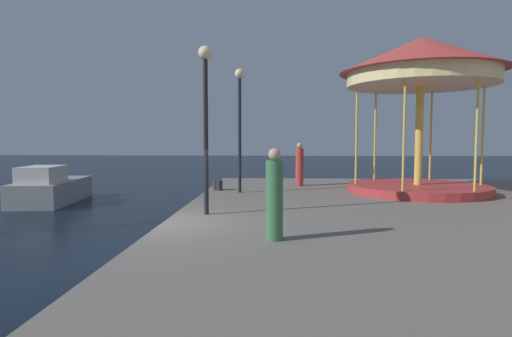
{
  "coord_description": "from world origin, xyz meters",
  "views": [
    {
      "loc": [
        2.72,
        -9.64,
        2.79
      ],
      "look_at": [
        2.12,
        2.25,
        1.94
      ],
      "focal_mm": 29.12,
      "sensor_mm": 36.0,
      "label": 1
    }
  ],
  "objects_px": {
    "bollard_south": "(220,185)",
    "person_by_the_water": "(274,197)",
    "lamp_post_near_edge": "(206,100)",
    "person_mid_promenade": "(300,166)",
    "lamp_post_mid_promenade": "(240,109)",
    "carousel": "(421,77)",
    "bollard_center": "(216,185)",
    "motorboat_grey": "(50,188)"
  },
  "relations": [
    {
      "from": "bollard_south",
      "to": "person_mid_promenade",
      "type": "distance_m",
      "value": 3.7
    },
    {
      "from": "bollard_center",
      "to": "motorboat_grey",
      "type": "bearing_deg",
      "value": 168.75
    },
    {
      "from": "person_by_the_water",
      "to": "lamp_post_mid_promenade",
      "type": "bearing_deg",
      "value": 100.38
    },
    {
      "from": "motorboat_grey",
      "to": "bollard_south",
      "type": "bearing_deg",
      "value": -11.98
    },
    {
      "from": "bollard_south",
      "to": "person_mid_promenade",
      "type": "bearing_deg",
      "value": 29.02
    },
    {
      "from": "motorboat_grey",
      "to": "carousel",
      "type": "xyz_separation_m",
      "value": [
        15.12,
        -1.91,
        4.42
      ]
    },
    {
      "from": "bollard_center",
      "to": "person_by_the_water",
      "type": "distance_m",
      "value": 8.31
    },
    {
      "from": "motorboat_grey",
      "to": "lamp_post_mid_promenade",
      "type": "bearing_deg",
      "value": -14.54
    },
    {
      "from": "lamp_post_mid_promenade",
      "to": "person_by_the_water",
      "type": "bearing_deg",
      "value": -79.62
    },
    {
      "from": "bollard_south",
      "to": "person_by_the_water",
      "type": "relative_size",
      "value": 0.22
    },
    {
      "from": "motorboat_grey",
      "to": "person_by_the_water",
      "type": "bearing_deg",
      "value": -43.85
    },
    {
      "from": "carousel",
      "to": "bollard_south",
      "type": "bearing_deg",
      "value": 177.82
    },
    {
      "from": "motorboat_grey",
      "to": "bollard_center",
      "type": "bearing_deg",
      "value": -11.25
    },
    {
      "from": "carousel",
      "to": "person_mid_promenade",
      "type": "xyz_separation_m",
      "value": [
        -4.27,
        2.05,
        -3.4
      ]
    },
    {
      "from": "lamp_post_near_edge",
      "to": "bollard_center",
      "type": "xyz_separation_m",
      "value": [
        -0.52,
        5.25,
        -2.79
      ]
    },
    {
      "from": "carousel",
      "to": "bollard_center",
      "type": "bearing_deg",
      "value": 176.88
    },
    {
      "from": "bollard_south",
      "to": "person_by_the_water",
      "type": "distance_m",
      "value": 8.14
    },
    {
      "from": "bollard_center",
      "to": "person_by_the_water",
      "type": "relative_size",
      "value": 0.22
    },
    {
      "from": "motorboat_grey",
      "to": "person_mid_promenade",
      "type": "distance_m",
      "value": 10.89
    },
    {
      "from": "carousel",
      "to": "bollard_center",
      "type": "xyz_separation_m",
      "value": [
        -7.61,
        0.41,
        -4.06
      ]
    },
    {
      "from": "lamp_post_mid_promenade",
      "to": "bollard_south",
      "type": "distance_m",
      "value": 3.06
    },
    {
      "from": "carousel",
      "to": "person_by_the_water",
      "type": "height_order",
      "value": "carousel"
    },
    {
      "from": "lamp_post_near_edge",
      "to": "bollard_south",
      "type": "relative_size",
      "value": 10.96
    },
    {
      "from": "bollard_south",
      "to": "person_by_the_water",
      "type": "xyz_separation_m",
      "value": [
        2.17,
        -7.82,
        0.65
      ]
    },
    {
      "from": "lamp_post_near_edge",
      "to": "person_mid_promenade",
      "type": "distance_m",
      "value": 7.74
    },
    {
      "from": "motorboat_grey",
      "to": "person_mid_promenade",
      "type": "height_order",
      "value": "person_mid_promenade"
    },
    {
      "from": "motorboat_grey",
      "to": "person_by_the_water",
      "type": "height_order",
      "value": "person_by_the_water"
    },
    {
      "from": "carousel",
      "to": "person_mid_promenade",
      "type": "height_order",
      "value": "carousel"
    },
    {
      "from": "person_by_the_water",
      "to": "motorboat_grey",
      "type": "bearing_deg",
      "value": 136.15
    },
    {
      "from": "motorboat_grey",
      "to": "lamp_post_near_edge",
      "type": "xyz_separation_m",
      "value": [
        8.02,
        -6.74,
        3.15
      ]
    },
    {
      "from": "lamp_post_mid_promenade",
      "to": "bollard_center",
      "type": "relative_size",
      "value": 11.38
    },
    {
      "from": "bollard_south",
      "to": "person_by_the_water",
      "type": "bearing_deg",
      "value": -74.5
    },
    {
      "from": "person_mid_promenade",
      "to": "bollard_south",
      "type": "bearing_deg",
      "value": -150.98
    },
    {
      "from": "carousel",
      "to": "bollard_center",
      "type": "distance_m",
      "value": 8.63
    },
    {
      "from": "bollard_center",
      "to": "person_by_the_water",
      "type": "height_order",
      "value": "person_by_the_water"
    },
    {
      "from": "lamp_post_mid_promenade",
      "to": "bollard_center",
      "type": "xyz_separation_m",
      "value": [
        -1.0,
        0.71,
        -2.89
      ]
    },
    {
      "from": "lamp_post_near_edge",
      "to": "person_by_the_water",
      "type": "bearing_deg",
      "value": -56.22
    },
    {
      "from": "lamp_post_mid_promenade",
      "to": "bollard_south",
      "type": "relative_size",
      "value": 11.38
    },
    {
      "from": "person_by_the_water",
      "to": "lamp_post_near_edge",
      "type": "bearing_deg",
      "value": 123.78
    },
    {
      "from": "carousel",
      "to": "person_by_the_water",
      "type": "xyz_separation_m",
      "value": [
        -5.29,
        -7.54,
        -3.41
      ]
    },
    {
      "from": "motorboat_grey",
      "to": "carousel",
      "type": "relative_size",
      "value": 0.81
    },
    {
      "from": "motorboat_grey",
      "to": "lamp_post_near_edge",
      "type": "height_order",
      "value": "lamp_post_near_edge"
    }
  ]
}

